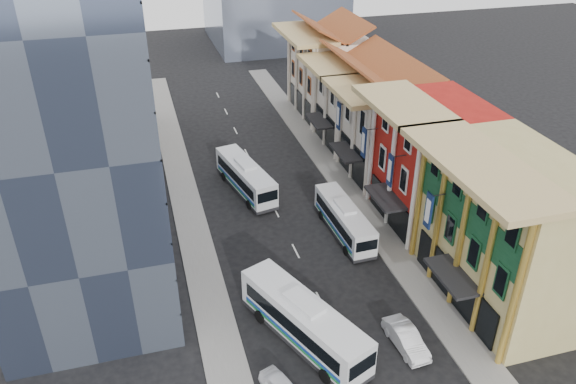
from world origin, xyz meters
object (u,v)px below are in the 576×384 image
object	(u,v)px
bus_right	(344,219)
sedan_right	(406,339)
office_tower	(67,96)
bus_left_near	(304,321)
bus_left_far	(246,177)
shophouse_tan	(510,232)

from	to	relation	value
bus_right	sedan_right	xyz separation A→B (m)	(-0.87, -14.85, -0.84)
office_tower	sedan_right	xyz separation A→B (m)	(21.29, -17.35, -14.25)
bus_left_near	bus_left_far	bearing A→B (deg)	65.66
shophouse_tan	bus_right	bearing A→B (deg)	127.57
sedan_right	shophouse_tan	bearing A→B (deg)	14.51
bus_left_near	bus_left_far	world-z (taller)	bus_left_near
office_tower	bus_left_near	bearing A→B (deg)	-45.72
bus_left_far	sedan_right	xyz separation A→B (m)	(6.29, -25.30, -0.98)
shophouse_tan	bus_left_far	world-z (taller)	shophouse_tan
office_tower	sedan_right	bearing A→B (deg)	-39.18
bus_left_near	bus_left_far	size ratio (longest dim) A/B	1.10
bus_left_far	bus_right	bearing A→B (deg)	-67.46
shophouse_tan	sedan_right	xyz separation A→B (m)	(-9.71, -3.35, -5.25)
sedan_right	bus_left_near	bearing A→B (deg)	154.91
bus_left_near	sedan_right	world-z (taller)	bus_left_near
bus_left_near	office_tower	bearing A→B (deg)	111.44
office_tower	bus_right	bearing A→B (deg)	-6.45
bus_left_near	bus_right	world-z (taller)	bus_left_near
office_tower	bus_left_far	world-z (taller)	office_tower
bus_left_near	bus_right	bearing A→B (deg)	34.86
bus_right	sedan_right	distance (m)	14.90
shophouse_tan	bus_right	size ratio (longest dim) A/B	1.41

